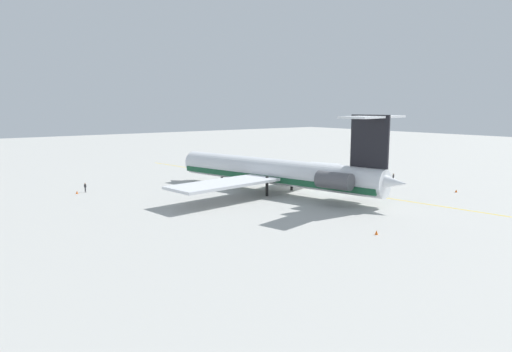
{
  "coord_description": "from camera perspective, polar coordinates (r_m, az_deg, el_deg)",
  "views": [
    {
      "loc": [
        -63.51,
        57.62,
        15.42
      ],
      "look_at": [
        -0.79,
        9.49,
        3.33
      ],
      "focal_mm": 32.05,
      "sensor_mm": 36.0,
      "label": 1
    }
  ],
  "objects": [
    {
      "name": "safety_cone_tail",
      "position": [
        87.28,
        -21.45,
        -1.91
      ],
      "size": [
        0.4,
        0.4,
        0.55
      ],
      "primitive_type": "cone",
      "color": "#EA590F",
      "rests_on": "ground"
    },
    {
      "name": "ground_crew_near_nose",
      "position": [
        98.71,
        16.77,
        -0.05
      ],
      "size": [
        0.26,
        0.41,
        1.65
      ],
      "rotation": [
        0.0,
        0.0,
        2.88
      ],
      "color": "black",
      "rests_on": "ground"
    },
    {
      "name": "safety_cone_nose",
      "position": [
        90.27,
        23.71,
        -1.7
      ],
      "size": [
        0.4,
        0.4,
        0.55
      ],
      "primitive_type": "cone",
      "color": "#EA590F",
      "rests_on": "ground"
    },
    {
      "name": "ground",
      "position": [
        87.13,
        4.64,
        -1.53
      ],
      "size": [
        373.18,
        373.18,
        0.0
      ],
      "primitive_type": "plane",
      "color": "#ADADA8"
    },
    {
      "name": "ground_crew_near_tail",
      "position": [
        88.11,
        -20.54,
        -1.22
      ],
      "size": [
        0.28,
        0.43,
        1.73
      ],
      "rotation": [
        0.0,
        0.0,
        3.37
      ],
      "color": "black",
      "rests_on": "ground"
    },
    {
      "name": "safety_cone_wingtip",
      "position": [
        57.67,
        14.8,
        -6.83
      ],
      "size": [
        0.4,
        0.4,
        0.55
      ],
      "primitive_type": "cone",
      "color": "#EA590F",
      "rests_on": "ground"
    },
    {
      "name": "taxiway_centreline",
      "position": [
        89.28,
        6.9,
        -1.31
      ],
      "size": [
        107.23,
        15.66,
        0.01
      ],
      "primitive_type": "cube",
      "rotation": [
        0.0,
        0.0,
        0.14
      ],
      "color": "gold",
      "rests_on": "ground"
    },
    {
      "name": "main_jetliner",
      "position": [
        81.55,
        2.96,
        0.54
      ],
      "size": [
        48.27,
        43.03,
        14.17
      ],
      "rotation": [
        0.0,
        0.0,
        0.21
      ],
      "color": "silver",
      "rests_on": "ground"
    }
  ]
}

